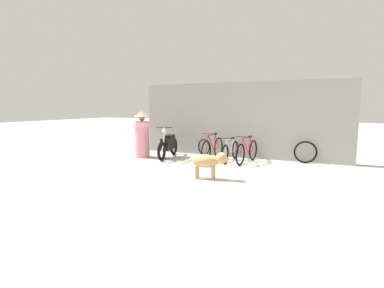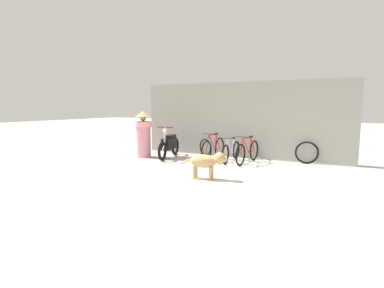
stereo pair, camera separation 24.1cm
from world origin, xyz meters
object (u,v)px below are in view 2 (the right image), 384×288
at_px(person_in_robes, 143,133).
at_px(motorcycle, 169,145).
at_px(spare_tire_left, 205,147).
at_px(bicycle_1, 231,151).
at_px(stray_dog, 207,161).
at_px(bicycle_0, 213,149).
at_px(bicycle_2, 248,152).
at_px(spare_tire_right, 307,153).

bearing_deg(person_in_robes, motorcycle, -166.14).
bearing_deg(spare_tire_left, bicycle_1, -28.72).
relative_size(motorcycle, stray_dog, 1.55).
bearing_deg(bicycle_1, bicycle_0, -85.89).
relative_size(bicycle_1, stray_dog, 1.40).
height_order(bicycle_0, motorcycle, motorcycle).
bearing_deg(bicycle_2, stray_dog, -0.02).
relative_size(bicycle_0, person_in_robes, 1.07).
bearing_deg(spare_tire_right, spare_tire_left, 179.73).
xyz_separation_m(bicycle_0, motorcycle, (-1.57, -0.29, 0.07)).
bearing_deg(bicycle_0, stray_dog, 21.77).
xyz_separation_m(spare_tire_left, spare_tire_right, (3.52, -0.02, 0.05)).
xyz_separation_m(bicycle_1, bicycle_2, (0.57, -0.03, 0.03)).
xyz_separation_m(bicycle_2, person_in_robes, (-3.63, -0.61, 0.48)).
bearing_deg(spare_tire_left, person_in_robes, -143.65).
xyz_separation_m(stray_dog, spare_tire_right, (1.95, 3.25, -0.09)).
distance_m(motorcycle, person_in_robes, 1.01).
height_order(motorcycle, spare_tire_right, motorcycle).
bearing_deg(bicycle_0, motorcycle, -78.12).
distance_m(motorcycle, spare_tire_left, 1.39).
relative_size(motorcycle, spare_tire_right, 2.61).
relative_size(bicycle_1, motorcycle, 0.90).
height_order(stray_dog, person_in_robes, person_in_robes).
height_order(bicycle_1, stray_dog, bicycle_1).
bearing_deg(bicycle_0, spare_tire_left, -137.36).
distance_m(bicycle_0, bicycle_2, 1.18).
bearing_deg(stray_dog, spare_tire_right, 47.73).
bearing_deg(spare_tire_left, stray_dog, -64.24).
bearing_deg(motorcycle, stray_dog, 37.43).
bearing_deg(motorcycle, spare_tire_left, 127.38).
relative_size(bicycle_0, bicycle_2, 0.98).
xyz_separation_m(bicycle_0, stray_dog, (0.93, -2.52, 0.07)).
relative_size(person_in_robes, spare_tire_right, 2.28).
distance_m(stray_dog, spare_tire_left, 3.63).
bearing_deg(spare_tire_right, person_in_robes, -166.18).
bearing_deg(stray_dog, bicycle_2, 72.99).
bearing_deg(stray_dog, bicycle_1, 85.67).
height_order(bicycle_0, bicycle_1, bicycle_0).
height_order(bicycle_2, person_in_robes, person_in_robes).
distance_m(bicycle_0, spare_tire_right, 2.96).
xyz_separation_m(bicycle_2, spare_tire_right, (1.69, 0.70, -0.00)).
xyz_separation_m(bicycle_1, spare_tire_left, (-1.26, 0.69, -0.03)).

